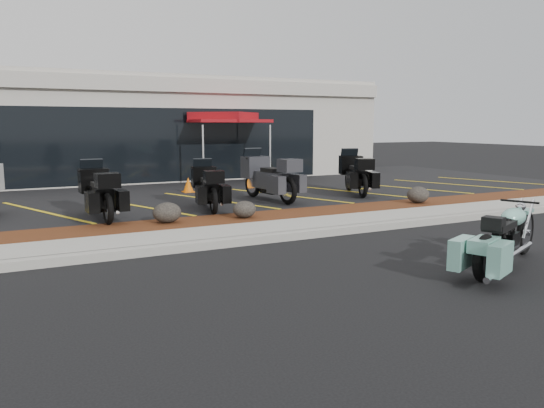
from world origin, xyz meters
TOP-DOWN VIEW (x-y plane):
  - ground at (0.00, 0.00)m, footprint 90.00×90.00m
  - curb at (0.00, 0.90)m, footprint 24.00×0.25m
  - sidewalk at (0.00, 1.60)m, footprint 24.00×1.20m
  - mulch_bed at (0.00, 2.80)m, footprint 24.00×1.20m
  - upper_lot at (0.00, 8.20)m, footprint 26.00×9.60m
  - dealership_building at (0.00, 14.47)m, footprint 18.00×8.16m
  - boulder_left at (-2.15, 2.88)m, footprint 0.61×0.51m
  - boulder_mid at (-0.44, 2.71)m, footprint 0.54×0.45m
  - boulder_right at (4.59, 2.71)m, footprint 0.62×0.52m
  - hero_cruiser at (2.74, -2.00)m, footprint 2.97×1.84m
  - touring_black_front at (-3.36, 4.88)m, footprint 0.94×2.25m
  - touring_black_mid at (-0.61, 5.00)m, footprint 1.15×2.20m
  - touring_grey at (1.18, 5.81)m, footprint 1.21×2.53m
  - touring_black_rear at (4.50, 5.77)m, footprint 1.65×2.46m
  - traffic_cone at (-0.15, 7.71)m, footprint 0.35×0.35m
  - popup_canopy at (2.06, 10.25)m, footprint 3.25×3.25m

SIDE VIEW (x-z plane):
  - ground at x=0.00m, z-range 0.00..0.00m
  - curb at x=0.00m, z-range 0.00..0.15m
  - sidewalk at x=0.00m, z-range 0.00..0.15m
  - upper_lot at x=0.00m, z-range 0.00..0.15m
  - mulch_bed at x=0.00m, z-range 0.00..0.16m
  - boulder_mid at x=-0.44m, z-range 0.16..0.54m
  - boulder_left at x=-2.15m, z-range 0.16..0.59m
  - traffic_cone at x=-0.15m, z-range 0.15..0.60m
  - boulder_right at x=4.59m, z-range 0.16..0.60m
  - hero_cruiser at x=2.74m, z-range 0.00..1.03m
  - touring_black_mid at x=-0.61m, z-range 0.15..1.37m
  - touring_black_front at x=-3.36m, z-range 0.15..1.44m
  - touring_black_rear at x=4.50m, z-range 0.15..1.49m
  - touring_grey at x=1.18m, z-range 0.15..1.57m
  - dealership_building at x=0.00m, z-range 0.01..4.01m
  - popup_canopy at x=2.06m, z-range 1.17..3.68m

